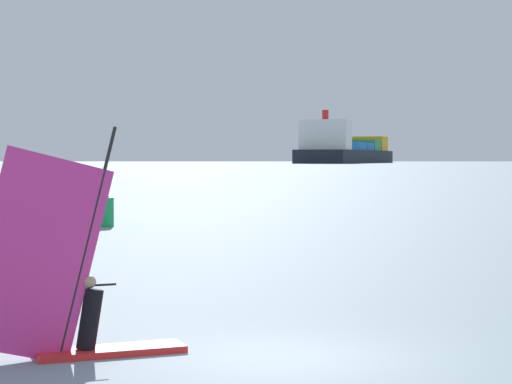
{
  "coord_description": "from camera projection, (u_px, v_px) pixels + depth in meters",
  "views": [
    {
      "loc": [
        1.94,
        -15.87,
        3.33
      ],
      "look_at": [
        -2.68,
        12.73,
        2.32
      ],
      "focal_mm": 67.82,
      "sensor_mm": 36.0,
      "label": 1
    }
  ],
  "objects": [
    {
      "name": "ground_plane",
      "position": [
        293.0,
        358.0,
        16.09
      ],
      "size": [
        4000.0,
        4000.0,
        0.0
      ],
      "primitive_type": "plane",
      "color": "gray"
    },
    {
      "name": "windsurfer",
      "position": [
        73.0,
        299.0,
        16.11
      ],
      "size": [
        3.41,
        2.27,
        3.97
      ],
      "rotation": [
        0.0,
        0.0,
        0.54
      ],
      "color": "red",
      "rests_on": "ground_plane"
    },
    {
      "name": "cargo_ship",
      "position": [
        347.0,
        151.0,
        652.72
      ],
      "size": [
        57.96,
        152.22,
        33.27
      ],
      "rotation": [
        0.0,
        0.0,
        1.39
      ],
      "color": "black",
      "rests_on": "ground_plane"
    },
    {
      "name": "distant_headland",
      "position": [
        428.0,
        143.0,
        1457.15
      ],
      "size": [
        843.72,
        433.35,
        51.52
      ],
      "primitive_type": "cube",
      "rotation": [
        0.0,
        0.0,
        -0.18
      ],
      "color": "#756B56",
      "rests_on": "ground_plane"
    },
    {
      "name": "channel_buoy",
      "position": [
        100.0,
        209.0,
        46.97
      ],
      "size": [
        1.35,
        1.35,
        1.92
      ],
      "color": "#19994C",
      "rests_on": "ground_plane"
    }
  ]
}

